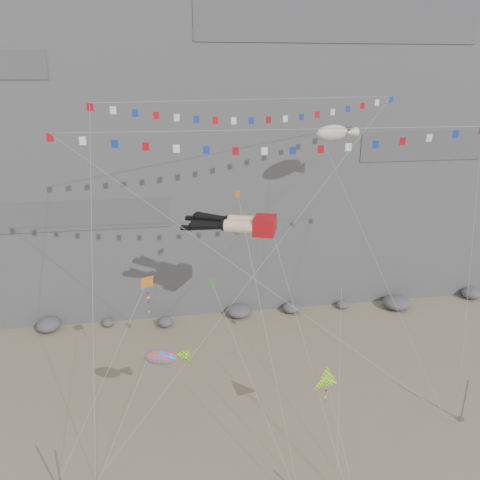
% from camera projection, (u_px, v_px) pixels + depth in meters
% --- Properties ---
extents(ground, '(120.00, 120.00, 0.00)m').
position_uv_depth(ground, '(273.00, 423.00, 35.79)').
color(ground, gray).
rests_on(ground, ground).
extents(cliff, '(80.00, 28.00, 50.00)m').
position_uv_depth(cliff, '(220.00, 76.00, 57.18)').
color(cliff, slate).
rests_on(cliff, ground).
extents(talus_boulders, '(60.00, 3.00, 1.20)m').
position_uv_depth(talus_boulders, '(239.00, 311.00, 51.41)').
color(talus_boulders, '#5A595E').
rests_on(talus_boulders, ground).
extents(anchor_pole_left, '(0.12, 0.12, 3.84)m').
position_uv_depth(anchor_pole_left, '(59.00, 475.00, 28.79)').
color(anchor_pole_left, gray).
rests_on(anchor_pole_left, ground).
extents(anchor_pole_right, '(0.12, 0.12, 3.66)m').
position_uv_depth(anchor_pole_right, '(464.00, 400.00, 35.51)').
color(anchor_pole_right, gray).
rests_on(anchor_pole_right, ground).
extents(legs_kite, '(9.40, 17.03, 19.87)m').
position_uv_depth(legs_kite, '(239.00, 224.00, 37.09)').
color(legs_kite, '#B40B12').
rests_on(legs_kite, ground).
extents(flag_banner_upper, '(26.61, 17.66, 30.41)m').
position_uv_depth(flag_banner_upper, '(260.00, 100.00, 38.01)').
color(flag_banner_upper, '#B40B12').
rests_on(flag_banner_upper, ground).
extents(flag_banner_lower, '(30.62, 6.69, 25.94)m').
position_uv_depth(flag_banner_lower, '(280.00, 130.00, 32.44)').
color(flag_banner_lower, '#B40B12').
rests_on(flag_banner_lower, ground).
extents(harlequin_kite, '(7.24, 6.97, 14.13)m').
position_uv_depth(harlequin_kite, '(147.00, 283.00, 33.28)').
color(harlequin_kite, red).
rests_on(harlequin_kite, ground).
extents(fish_windsock, '(6.44, 4.28, 8.93)m').
position_uv_depth(fish_windsock, '(161.00, 357.00, 31.85)').
color(fish_windsock, '#FF4A0D').
rests_on(fish_windsock, ground).
extents(delta_kite, '(2.12, 6.04, 8.17)m').
position_uv_depth(delta_kite, '(327.00, 381.00, 30.99)').
color(delta_kite, '#FFF10D').
rests_on(delta_kite, ground).
extents(blimp_windsock, '(7.84, 15.74, 25.32)m').
position_uv_depth(blimp_windsock, '(332.00, 133.00, 41.75)').
color(blimp_windsock, beige).
rests_on(blimp_windsock, ground).
extents(small_kite_a, '(2.67, 13.15, 20.67)m').
position_uv_depth(small_kite_a, '(238.00, 198.00, 36.27)').
color(small_kite_a, orange).
rests_on(small_kite_a, ground).
extents(small_kite_b, '(3.57, 9.51, 13.22)m').
position_uv_depth(small_kite_b, '(341.00, 288.00, 36.88)').
color(small_kite_b, purple).
rests_on(small_kite_b, ground).
extents(small_kite_c, '(4.91, 11.79, 15.89)m').
position_uv_depth(small_kite_c, '(213.00, 286.00, 34.56)').
color(small_kite_c, '#21A018').
rests_on(small_kite_c, ground).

